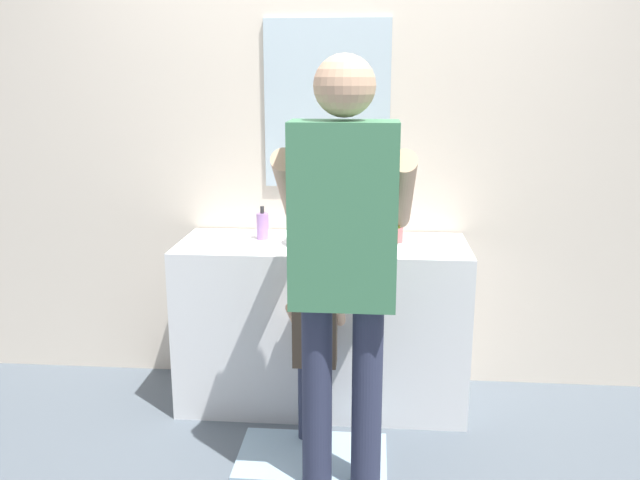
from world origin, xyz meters
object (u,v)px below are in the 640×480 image
(child_toddler, at_px, (315,339))
(adult_parent, at_px, (343,242))
(toothbrush_cup, at_px, (396,232))
(soap_bottle, at_px, (263,226))

(child_toddler, height_order, adult_parent, adult_parent)
(toothbrush_cup, bearing_deg, soap_bottle, 179.42)
(toothbrush_cup, relative_size, soap_bottle, 1.25)
(toothbrush_cup, distance_m, soap_bottle, 0.65)
(soap_bottle, distance_m, adult_parent, 0.90)
(child_toddler, bearing_deg, soap_bottle, 123.46)
(soap_bottle, xyz_separation_m, child_toddler, (0.30, -0.46, -0.40))
(toothbrush_cup, height_order, child_toddler, toothbrush_cup)
(child_toddler, relative_size, adult_parent, 0.49)
(adult_parent, bearing_deg, child_toddler, 112.87)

